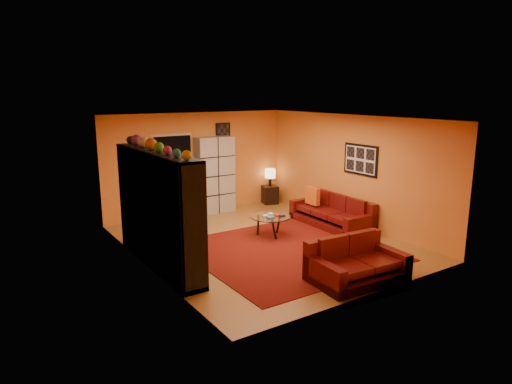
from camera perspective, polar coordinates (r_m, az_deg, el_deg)
floor at (r=9.67m, az=0.84°, el=-6.35°), size 6.00×6.00×0.00m
ceiling at (r=9.16m, az=0.89°, el=9.23°), size 6.00×6.00×0.00m
wall_back at (r=11.89m, az=-7.29°, el=3.58°), size 6.00×0.00×6.00m
wall_front at (r=7.11m, az=14.57°, el=-2.76°), size 6.00×0.00×6.00m
wall_left at (r=8.22m, az=-13.72°, el=-0.68°), size 0.00×6.00×6.00m
wall_right at (r=10.91m, az=11.81°, el=2.61°), size 0.00×6.00×6.00m
rug at (r=9.18m, az=3.83°, el=-7.37°), size 3.60×3.60×0.01m
doorway at (r=11.62m, az=-10.27°, el=1.87°), size 0.95×0.10×2.04m
wall_art_right at (r=10.64m, az=12.95°, el=3.95°), size 0.03×1.00×0.70m
wall_art_back at (r=12.13m, az=-4.14°, el=7.39°), size 0.42×0.03×0.52m
entertainment_unit at (r=8.35m, az=-12.18°, el=-2.16°), size 0.45×3.00×2.10m
tv at (r=8.47m, az=-12.06°, el=-2.51°), size 0.87×0.11×0.50m
sofa at (r=10.98m, az=9.67°, el=-2.65°), size 0.94×2.17×0.85m
loveseat at (r=7.97m, az=12.17°, el=-8.68°), size 1.64×1.05×0.85m
throw_pillow at (r=11.18m, az=7.07°, el=-0.47°), size 0.12×0.42×0.42m
coffee_table at (r=9.98m, az=1.80°, el=-3.32°), size 0.89×0.89×0.44m
storage_cabinet at (r=11.94m, az=-5.20°, el=2.16°), size 1.00×0.46×1.98m
bowl_chair at (r=10.47m, az=-8.80°, el=-3.08°), size 0.78×0.78×0.63m
side_table at (r=12.93m, az=1.76°, el=-0.34°), size 0.49×0.49×0.50m
table_lamp at (r=12.82m, az=1.78°, el=2.27°), size 0.29×0.29×0.49m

